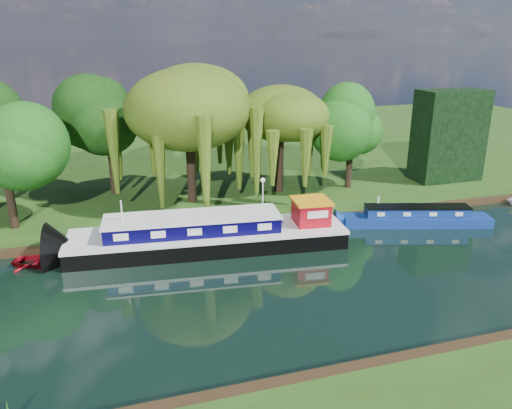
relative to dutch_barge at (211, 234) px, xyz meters
name	(u,v)px	position (x,y,z in m)	size (l,w,h in m)	color
ground	(311,279)	(4.43, -5.90, -0.91)	(120.00, 120.00, 0.00)	black
far_bank	(198,149)	(4.43, 28.10, -0.69)	(120.00, 52.00, 0.45)	#223E11
dutch_barge	(211,234)	(0.00, 0.00, 0.00)	(17.75, 5.66, 3.68)	black
narrowboat	(416,218)	(14.93, -0.29, -0.37)	(10.51, 4.66, 1.52)	navy
red_dinghy	(42,265)	(-10.18, 0.45, -0.91)	(2.32, 3.25, 0.67)	#9F0B16
willow_left	(189,109)	(0.32, 8.53, 6.80)	(8.35, 8.35, 10.00)	black
willow_right	(280,124)	(7.79, 9.05, 5.22)	(6.39, 6.39, 7.79)	black
tree_far_left	(2,148)	(-12.33, 6.34, 5.06)	(5.01, 5.01, 8.06)	black
tree_far_mid	(108,120)	(-5.49, 12.41, 5.63)	(5.40, 5.40, 8.84)	black
tree_far_right	(352,127)	(13.90, 8.38, 4.78)	(4.65, 4.65, 7.61)	black
conifer_hedge	(449,136)	(23.43, 8.10, 3.54)	(6.00, 3.00, 8.00)	black
lamppost	(263,186)	(4.93, 4.60, 1.51)	(0.36, 0.36, 2.56)	silver
mooring_posts	(258,215)	(3.93, 2.50, 0.04)	(19.16, 0.16, 1.00)	silver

